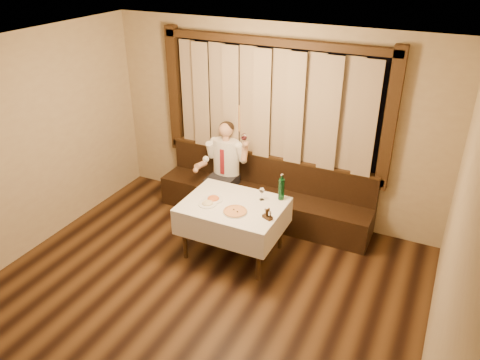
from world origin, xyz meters
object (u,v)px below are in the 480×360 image
at_px(green_bottle, 281,189).
at_px(cruet_caddy, 268,215).
at_px(dining_table, 233,211).
at_px(pasta_cream, 207,202).
at_px(banquette, 264,198).
at_px(pizza, 235,211).
at_px(pasta_red, 213,197).
at_px(seated_man, 224,162).

bearing_deg(green_bottle, cruet_caddy, -87.26).
distance_m(dining_table, pasta_cream, 0.35).
bearing_deg(cruet_caddy, banquette, 137.28).
xyz_separation_m(pizza, green_bottle, (0.39, 0.55, 0.14)).
xyz_separation_m(banquette, pasta_red, (-0.27, -1.05, 0.48)).
relative_size(banquette, pasta_cream, 13.45).
distance_m(cruet_caddy, seated_man, 1.57).
bearing_deg(banquette, green_bottle, -52.25).
relative_size(pizza, cruet_caddy, 2.23).
bearing_deg(cruet_caddy, seated_man, 159.46).
bearing_deg(seated_man, cruet_caddy, -43.35).
bearing_deg(banquette, cruet_caddy, -65.54).
xyz_separation_m(pasta_red, pasta_cream, (-0.01, -0.14, -0.00)).
height_order(banquette, cruet_caddy, banquette).
xyz_separation_m(banquette, dining_table, (0.00, -1.02, 0.34)).
bearing_deg(pizza, green_bottle, 54.77).
height_order(banquette, green_bottle, green_bottle).
bearing_deg(pasta_red, cruet_caddy, -8.46).
relative_size(dining_table, pasta_cream, 5.34).
relative_size(pasta_red, green_bottle, 0.69).
bearing_deg(green_bottle, dining_table, -143.75).
relative_size(green_bottle, cruet_caddy, 2.58).
height_order(pasta_cream, cruet_caddy, cruet_caddy).
distance_m(pasta_cream, green_bottle, 0.96).
distance_m(pizza, pasta_cream, 0.40).
distance_m(pizza, green_bottle, 0.69).
bearing_deg(pizza, pasta_cream, 176.91).
height_order(pasta_red, cruet_caddy, cruet_caddy).
height_order(dining_table, cruet_caddy, cruet_caddy).
relative_size(banquette, seated_man, 2.27).
height_order(green_bottle, seated_man, seated_man).
xyz_separation_m(pasta_red, cruet_caddy, (0.80, -0.12, 0.01)).
bearing_deg(pasta_red, banquette, 75.28).
bearing_deg(pasta_cream, green_bottle, 33.84).
distance_m(dining_table, green_bottle, 0.68).
relative_size(pasta_cream, green_bottle, 0.66).
bearing_deg(banquette, seated_man, -171.65).
bearing_deg(green_bottle, pasta_red, -153.29).
bearing_deg(pizza, pasta_red, 157.96).
xyz_separation_m(cruet_caddy, seated_man, (-1.14, 1.08, 0.02)).
relative_size(pizza, green_bottle, 0.86).
bearing_deg(banquette, pizza, -84.48).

